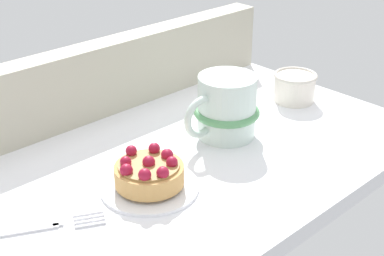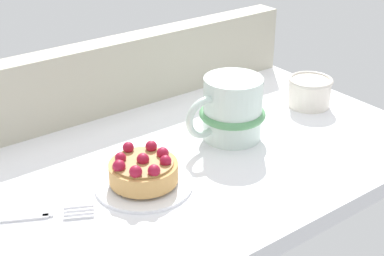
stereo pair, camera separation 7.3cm
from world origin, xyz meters
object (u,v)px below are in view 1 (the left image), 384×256
dessert_plate (150,186)px  dessert_fork (36,227)px  raspberry_tart (149,172)px  sugar_bowl (295,86)px  coffee_mug (227,108)px

dessert_plate → dessert_fork: 14.71cm
raspberry_tart → dessert_fork: (-14.51, 2.32, -2.13)cm
dessert_plate → dessert_fork: dessert_plate is taller
raspberry_tart → sugar_bowl: same height
coffee_mug → sugar_bowl: (17.49, 1.18, -1.99)cm
raspberry_tart → coffee_mug: 17.54cm
coffee_mug → sugar_bowl: coffee_mug is taller
sugar_bowl → raspberry_tart: bearing=-172.9°
dessert_plate → sugar_bowl: size_ratio=1.71×
raspberry_tart → coffee_mug: size_ratio=0.66×
dessert_plate → coffee_mug: (17.11, 3.08, 4.10)cm
dessert_plate → coffee_mug: size_ratio=0.95×
coffee_mug → dessert_fork: bearing=-178.6°
coffee_mug → dessert_fork: size_ratio=0.87×
dessert_fork → sugar_bowl: size_ratio=2.06×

